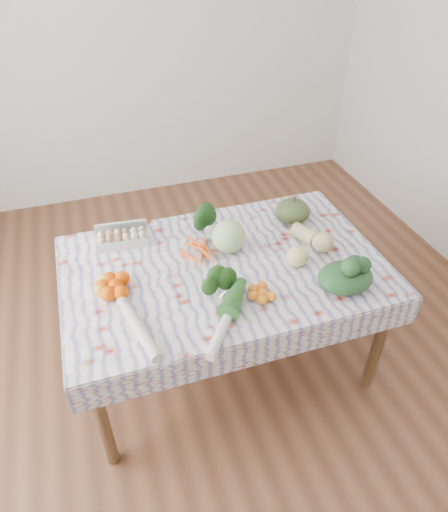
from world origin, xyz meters
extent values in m
plane|color=brown|center=(0.00, 0.00, 0.00)|extent=(4.50, 4.50, 0.00)
cube|color=silver|center=(0.00, 2.25, 1.40)|extent=(4.00, 0.04, 2.80)
cube|color=brown|center=(0.00, 0.00, 0.73)|extent=(1.60, 1.00, 0.04)
cylinder|color=brown|center=(-0.74, -0.44, 0.35)|extent=(0.06, 0.06, 0.71)
cylinder|color=brown|center=(0.74, -0.44, 0.35)|extent=(0.06, 0.06, 0.71)
cylinder|color=brown|center=(-0.74, 0.44, 0.35)|extent=(0.06, 0.06, 0.71)
cylinder|color=brown|center=(0.74, 0.44, 0.35)|extent=(0.06, 0.06, 0.71)
cube|color=silver|center=(0.00, 0.00, 0.76)|extent=(1.66, 1.06, 0.01)
cube|color=#BBBBB5|center=(-0.47, 0.34, 0.80)|extent=(0.29, 0.14, 0.08)
cube|color=#F7581A|center=(-0.11, 0.12, 0.78)|extent=(0.21, 0.19, 0.04)
ellipsoid|color=#143712|center=(0.01, 0.32, 0.83)|extent=(0.17, 0.16, 0.13)
ellipsoid|color=#3B4B23|center=(0.51, 0.27, 0.83)|extent=(0.27, 0.27, 0.13)
sphere|color=#A3C57A|center=(0.06, 0.11, 0.85)|extent=(0.23, 0.23, 0.18)
ellipsoid|color=tan|center=(0.52, 0.01, 0.82)|extent=(0.21, 0.27, 0.11)
cube|color=#F64E00|center=(-0.56, -0.03, 0.80)|extent=(0.28, 0.28, 0.08)
ellipsoid|color=#1E4614|center=(-0.10, -0.22, 0.81)|extent=(0.18, 0.18, 0.10)
cube|color=orange|center=(0.10, -0.28, 0.79)|extent=(0.19, 0.19, 0.05)
sphere|color=#E6D37F|center=(0.36, -0.12, 0.82)|extent=(0.13, 0.13, 0.11)
ellipsoid|color=#18381A|center=(0.50, -0.35, 0.82)|extent=(0.31, 0.26, 0.12)
cylinder|color=beige|center=(-0.50, -0.35, 0.79)|extent=(0.13, 0.37, 0.05)
cylinder|color=silver|center=(-0.12, -0.40, 0.79)|extent=(0.31, 0.40, 0.05)
camera|label=1|loc=(-0.57, -1.75, 2.27)|focal=32.00mm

